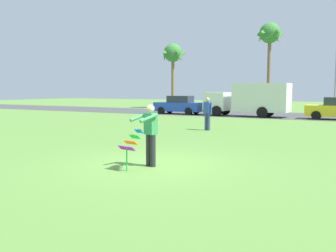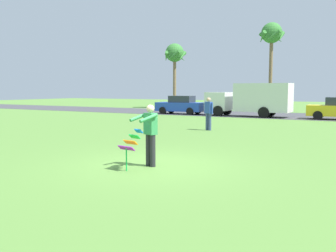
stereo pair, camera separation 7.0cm
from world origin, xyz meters
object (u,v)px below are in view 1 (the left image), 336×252
Objects in this scene: parked_truck_white_box at (251,99)px; parked_car_blue at (179,105)px; palm_tree_right_near at (270,37)px; person_kite_flyer at (150,133)px; person_walker_near at (208,113)px; palm_tree_left_near at (173,55)px; streetlight_pole at (336,68)px; kite_held at (131,143)px.

parked_car_blue is at bearing 180.00° from parked_truck_white_box.
palm_tree_right_near is (5.30, 9.92, 6.72)m from parked_car_blue.
person_walker_near is at bearing 103.26° from person_kite_flyer.
palm_tree_left_near is (-14.88, 29.16, 5.10)m from person_kite_flyer.
palm_tree_left_near is 17.57m from streetlight_pole.
person_walker_near is at bearing -84.73° from palm_tree_right_near.
parked_car_blue is (-9.19, 20.72, 0.06)m from kite_held.
streetlight_pole reaches higher than parked_truck_white_box.
parked_car_blue is at bearing 123.82° from person_walker_near.
person_kite_flyer is at bearing 72.11° from kite_held.
streetlight_pole is at bearing 52.90° from parked_truck_white_box.
parked_truck_white_box is 0.75× the size of palm_tree_right_near.
person_walker_near is at bearing 101.29° from kite_held.
palm_tree_right_near reaches higher than kite_held.
kite_held is at bearing -66.08° from parked_car_blue.
kite_held is at bearing -82.30° from parked_truck_white_box.
person_kite_flyer and person_walker_near have the same top height.
person_kite_flyer is at bearing -82.21° from palm_tree_right_near.
palm_tree_right_near reaches higher than parked_car_blue.
palm_tree_right_near is at bearing 4.41° from palm_tree_left_near.
parked_truck_white_box is 11.68m from palm_tree_right_near.
palm_tree_right_near is (-3.89, 30.63, 6.78)m from kite_held.
parked_truck_white_box is 0.91× the size of palm_tree_left_near.
palm_tree_right_near is (10.78, 0.83, 1.44)m from palm_tree_left_near.
palm_tree_right_near is (-4.10, 29.99, 6.54)m from person_kite_flyer.
palm_tree_left_near reaches higher than parked_truck_white_box.
parked_car_blue is 2.45× the size of person_walker_near.
palm_tree_left_near reaches higher than person_walker_near.
streetlight_pole is 18.84m from person_walker_near.
parked_truck_white_box is at bearing -83.71° from palm_tree_right_near.
palm_tree_left_near reaches higher than person_kite_flyer.
person_kite_flyer is 30.97m from palm_tree_right_near.
kite_held is 0.12× the size of palm_tree_right_near.
person_kite_flyer is 0.19× the size of palm_tree_right_near.
parked_truck_white_box is 0.96× the size of streetlight_pole.
palm_tree_right_near reaches higher than person_kite_flyer.
kite_held is 0.15× the size of streetlight_pole.
palm_tree_right_near reaches higher than palm_tree_left_near.
palm_tree_right_near is 5.17× the size of person_walker_near.
palm_tree_right_near is 21.76m from person_walker_near.
person_walker_near is at bearing -85.68° from parked_truck_white_box.
person_walker_near is (0.81, -10.75, -0.48)m from parked_truck_white_box.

